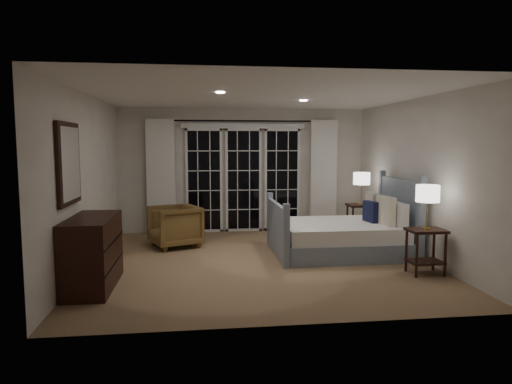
{
  "coord_description": "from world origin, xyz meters",
  "views": [
    {
      "loc": [
        -0.91,
        -6.77,
        1.78
      ],
      "look_at": [
        -0.03,
        0.17,
        1.05
      ],
      "focal_mm": 32.0,
      "sensor_mm": 36.0,
      "label": 1
    }
  ],
  "objects": [
    {
      "name": "curtain_left",
      "position": [
        -1.65,
        2.38,
        1.15
      ],
      "size": [
        0.55,
        0.1,
        2.25
      ],
      "primitive_type": "cube",
      "color": "white",
      "rests_on": "curtain_rod"
    },
    {
      "name": "lamp_left",
      "position": [
        2.17,
        -0.97,
        1.11
      ],
      "size": [
        0.31,
        0.31,
        0.6
      ],
      "color": "tan",
      "rests_on": "nightstand_left"
    },
    {
      "name": "curtain_right",
      "position": [
        1.65,
        2.38,
        1.15
      ],
      "size": [
        0.55,
        0.1,
        2.25
      ],
      "primitive_type": "cube",
      "color": "white",
      "rests_on": "curtain_rod"
    },
    {
      "name": "curtain_rod",
      "position": [
        0.0,
        2.4,
        2.25
      ],
      "size": [
        3.5,
        0.03,
        0.03
      ],
      "primitive_type": "cylinder",
      "rotation": [
        0.0,
        1.57,
        0.0
      ],
      "color": "black",
      "rests_on": "wall_back"
    },
    {
      "name": "wall_left",
      "position": [
        -2.5,
        0.0,
        1.25
      ],
      "size": [
        0.02,
        5.0,
        2.5
      ],
      "primitive_type": "cube",
      "color": "beige",
      "rests_on": "floor"
    },
    {
      "name": "floor",
      "position": [
        0.0,
        0.0,
        0.0
      ],
      "size": [
        5.0,
        5.0,
        0.0
      ],
      "primitive_type": "plane",
      "color": "#8E6F4C",
      "rests_on": "ground"
    },
    {
      "name": "mirror",
      "position": [
        -2.47,
        -1.01,
        1.55
      ],
      "size": [
        0.05,
        0.85,
        1.0
      ],
      "color": "black",
      "rests_on": "wall_left"
    },
    {
      "name": "bed",
      "position": [
        1.42,
        0.31,
        0.32
      ],
      "size": [
        2.11,
        1.5,
        1.22
      ],
      "color": "gray",
      "rests_on": "floor"
    },
    {
      "name": "armchair",
      "position": [
        -1.33,
        1.18,
        0.36
      ],
      "size": [
        1.03,
        1.02,
        0.72
      ],
      "primitive_type": "imported",
      "rotation": [
        0.0,
        0.0,
        -1.18
      ],
      "color": "brown",
      "rests_on": "floor"
    },
    {
      "name": "nightstand_right",
      "position": [
        2.15,
        1.49,
        0.43
      ],
      "size": [
        0.5,
        0.4,
        0.65
      ],
      "color": "black",
      "rests_on": "floor"
    },
    {
      "name": "downlight_b",
      "position": [
        -0.6,
        -0.4,
        2.49
      ],
      "size": [
        0.12,
        0.12,
        0.01
      ],
      "primitive_type": "cylinder",
      "color": "white",
      "rests_on": "ceiling"
    },
    {
      "name": "downlight_a",
      "position": [
        0.8,
        0.6,
        2.49
      ],
      "size": [
        0.12,
        0.12,
        0.01
      ],
      "primitive_type": "cylinder",
      "color": "white",
      "rests_on": "ceiling"
    },
    {
      "name": "french_doors",
      "position": [
        0.0,
        2.46,
        1.09
      ],
      "size": [
        2.5,
        0.04,
        2.2
      ],
      "color": "black",
      "rests_on": "wall_back"
    },
    {
      "name": "ceiling",
      "position": [
        0.0,
        0.0,
        2.5
      ],
      "size": [
        5.0,
        5.0,
        0.0
      ],
      "primitive_type": "plane",
      "rotation": [
        3.14,
        0.0,
        0.0
      ],
      "color": "white",
      "rests_on": "wall_back"
    },
    {
      "name": "wall_back",
      "position": [
        0.0,
        2.5,
        1.25
      ],
      "size": [
        5.0,
        0.02,
        2.5
      ],
      "primitive_type": "cube",
      "color": "beige",
      "rests_on": "floor"
    },
    {
      "name": "wall_front",
      "position": [
        0.0,
        -2.5,
        1.25
      ],
      "size": [
        5.0,
        0.02,
        2.5
      ],
      "primitive_type": "cube",
      "color": "beige",
      "rests_on": "floor"
    },
    {
      "name": "nightstand_left",
      "position": [
        2.17,
        -0.97,
        0.41
      ],
      "size": [
        0.48,
        0.39,
        0.63
      ],
      "color": "black",
      "rests_on": "floor"
    },
    {
      "name": "lamp_right",
      "position": [
        2.15,
        1.49,
        1.13
      ],
      "size": [
        0.31,
        0.31,
        0.6
      ],
      "color": "tan",
      "rests_on": "nightstand_right"
    },
    {
      "name": "dresser",
      "position": [
        -2.23,
        -1.01,
        0.44
      ],
      "size": [
        0.53,
        1.26,
        0.89
      ],
      "color": "black",
      "rests_on": "floor"
    },
    {
      "name": "wall_right",
      "position": [
        2.5,
        0.0,
        1.25
      ],
      "size": [
        0.02,
        5.0,
        2.5
      ],
      "primitive_type": "cube",
      "color": "beige",
      "rests_on": "floor"
    }
  ]
}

